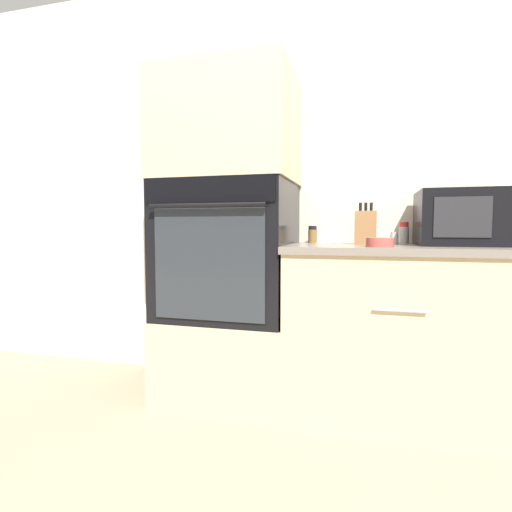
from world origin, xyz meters
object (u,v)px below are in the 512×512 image
Objects in this scene: condiment_jar_far at (394,238)px; condiment_jar_near at (404,233)px; wall_oven at (228,250)px; knife_block at (365,228)px; bowl at (380,242)px; condiment_jar_mid at (313,235)px; microwave at (459,218)px.

condiment_jar_near is at bearing 62.76° from condiment_jar_far.
wall_oven is 11.48× the size of condiment_jar_far.
knife_block reaches higher than bowl.
condiment_jar_near reaches higher than condiment_jar_far.
wall_oven is 0.50m from condiment_jar_mid.
microwave is 3.28× the size of condiment_jar_near.
knife_block reaches higher than condiment_jar_far.
condiment_jar_mid is (-0.36, 0.40, 0.03)m from bowl.
condiment_jar_mid is (0.44, 0.21, 0.08)m from wall_oven.
condiment_jar_near reaches higher than bowl.
microwave is 0.47m from bowl.
condiment_jar_mid is 1.53× the size of condiment_jar_far.
wall_oven is 0.75m from knife_block.
wall_oven is 0.89m from condiment_jar_far.
microwave is at bearing -10.36° from condiment_jar_mid.
microwave reaches higher than knife_block.
microwave reaches higher than bowl.
microwave is at bearing -1.29° from knife_block.
wall_oven is at bearing -172.85° from condiment_jar_far.
microwave is 3.11× the size of bowl.
microwave is 6.00× the size of condiment_jar_far.
condiment_jar_far is (0.15, 0.02, -0.06)m from knife_block.
knife_block is 1.86× the size of condiment_jar_near.
knife_block is 0.32m from condiment_jar_mid.
wall_oven reaches higher than condiment_jar_near.
microwave is 0.32m from condiment_jar_far.
microwave is at bearing -6.17° from condiment_jar_far.
condiment_jar_far is at bearing 173.83° from microwave.
condiment_jar_near is 1.83× the size of condiment_jar_far.
microwave is 0.76m from condiment_jar_mid.
bowl is 0.53m from condiment_jar_mid.
bowl is at bearing -108.88° from condiment_jar_near.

